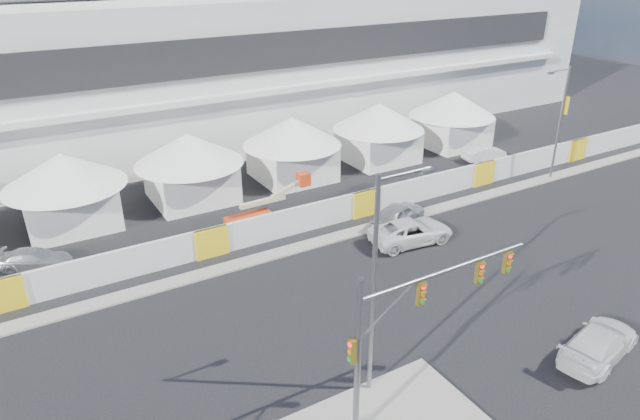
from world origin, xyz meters
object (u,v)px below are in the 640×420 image
pickup_curb (411,231)px  lot_car_c (35,259)px  sedan_silver (398,214)px  traffic_mast (396,339)px  streetlight_curb (560,116)px  pickup_near (599,343)px  streetlight_median (379,272)px  lot_car_a (484,153)px  boom_lift (257,216)px

pickup_curb → lot_car_c: bearing=74.1°
sedan_silver → traffic_mast: 19.16m
lot_car_c → streetlight_curb: streetlight_curb is taller
pickup_curb → traffic_mast: traffic_mast is taller
pickup_near → traffic_mast: 11.87m
pickup_near → streetlight_median: streetlight_median is taller
lot_car_a → traffic_mast: bearing=137.0°
sedan_silver → pickup_near: sedan_silver is taller
traffic_mast → pickup_curb: bearing=48.3°
lot_car_c → streetlight_curb: size_ratio=0.45×
pickup_curb → traffic_mast: (-10.89, -12.21, 3.42)m
streetlight_curb → traffic_mast: bearing=-151.8°
pickup_near → lot_car_a: size_ratio=1.31×
sedan_silver → lot_car_a: 16.85m
pickup_near → streetlight_curb: size_ratio=0.57×
sedan_silver → pickup_near: bearing=158.0°
traffic_mast → streetlight_median: streetlight_median is taller
boom_lift → sedan_silver: bearing=-30.0°
streetlight_curb → boom_lift: (-25.62, 4.30, -4.67)m
streetlight_median → streetlight_curb: 31.00m
sedan_silver → streetlight_curb: bearing=-108.4°
lot_car_c → boom_lift: bearing=-71.3°
lot_car_a → boom_lift: 24.30m
lot_car_c → pickup_near: bearing=-109.8°
pickup_curb → pickup_near: bearing=-172.1°
pickup_near → boom_lift: bearing=8.4°
streetlight_median → lot_car_a: bearing=36.4°
traffic_mast → streetlight_curb: streetlight_curb is taller
sedan_silver → streetlight_median: 17.76m
sedan_silver → streetlight_curb: (16.81, 0.54, 4.72)m
lot_car_a → pickup_near: bearing=154.2°
lot_car_a → lot_car_c: bearing=98.7°
sedan_silver → pickup_curb: 2.69m
sedan_silver → streetlight_curb: streetlight_curb is taller
pickup_near → lot_car_c: pickup_near is taller
pickup_curb → lot_car_c: size_ratio=1.34×
pickup_near → traffic_mast: (-11.22, 1.78, 3.43)m
lot_car_a → pickup_curb: bearing=128.4°
boom_lift → streetlight_curb: bearing=-10.8°
traffic_mast → boom_lift: size_ratio=1.33×
streetlight_median → streetlight_curb: size_ratio=1.08×
streetlight_curb → pickup_curb: bearing=-170.1°
boom_lift → traffic_mast: bearing=-99.7°
pickup_curb → streetlight_median: bearing=141.2°
streetlight_median → boom_lift: size_ratio=1.57×
sedan_silver → streetlight_median: size_ratio=0.48×
traffic_mast → boom_lift: 20.10m
traffic_mast → streetlight_median: (0.55, 2.00, 1.85)m
sedan_silver → streetlight_median: bearing=118.5°
pickup_near → streetlight_curb: (17.33, 17.08, 4.77)m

